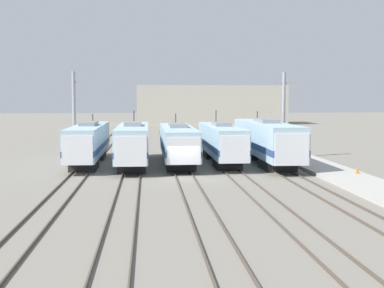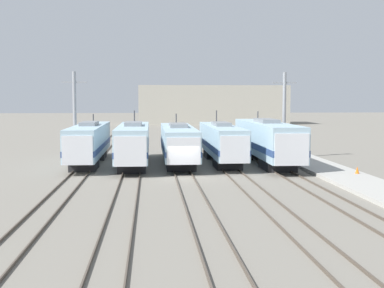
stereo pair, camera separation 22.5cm
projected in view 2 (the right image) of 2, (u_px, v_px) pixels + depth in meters
The scene contains 16 objects.
ground_plane at pixel (184, 177), 43.33m from camera, with size 400.00×400.00×0.00m, color slate.
rail_pair_far_left at pixel (76, 177), 42.65m from camera, with size 1.50×120.00×0.15m.
rail_pair_center_left at pixel (131, 177), 42.99m from camera, with size 1.51×120.00×0.15m.
rail_pair_center at pixel (184, 176), 43.33m from camera, with size 1.51×120.00×0.15m.
rail_pair_center_right at pixel (237, 176), 43.66m from camera, with size 1.51×120.00×0.15m.
rail_pair_far_right at pixel (289, 175), 44.00m from camera, with size 1.50×120.00×0.15m.
locomotive_far_left at pixel (89, 143), 51.60m from camera, with size 2.75×17.59×4.77m.
locomotive_center_left at pixel (133, 143), 50.41m from camera, with size 2.87×16.95×5.16m.
locomotive_center at pixel (178, 143), 51.89m from camera, with size 3.07×17.54×4.80m.
locomotive_center_right at pixel (222, 142), 52.66m from camera, with size 2.76×17.57×5.12m.
locomotive_far_right at pixel (267, 141), 52.03m from camera, with size 3.12×19.22×5.04m.
catenary_tower_left at pixel (75, 114), 55.27m from camera, with size 2.64×0.37×9.15m.
catenary_tower_right at pixel (284, 114), 56.98m from camera, with size 2.64×0.37×9.15m.
platform at pixel (338, 174), 44.31m from camera, with size 4.00×120.00×0.29m.
traffic_cone at pixel (357, 170), 43.34m from camera, with size 0.33×0.33×0.58m.
depot_building at pixel (212, 105), 135.90m from camera, with size 37.08×13.28×9.65m.
Camera 2 is at (-2.71, -42.87, 6.34)m, focal length 50.00 mm.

